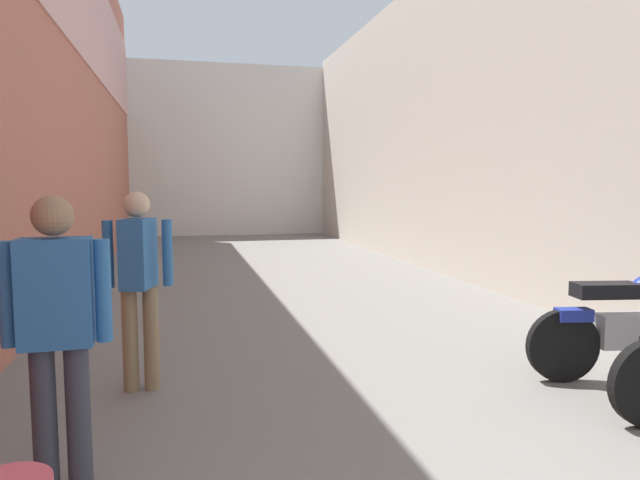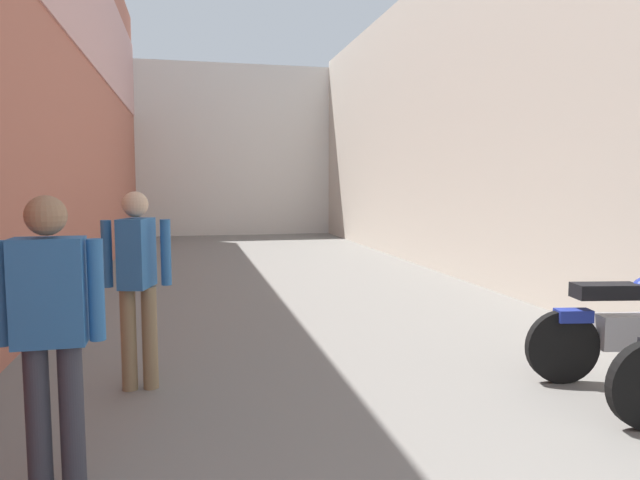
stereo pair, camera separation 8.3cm
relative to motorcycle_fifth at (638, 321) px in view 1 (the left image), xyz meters
The scene contains 7 objects.
ground_plane 3.73m from the motorcycle_fifth, 125.21° to the left, with size 35.27×35.27×0.00m, color slate.
building_left 7.87m from the motorcycle_fifth, 137.29° to the left, with size 0.45×19.27×6.62m.
building_right 5.64m from the motorcycle_fifth, 77.20° to the left, with size 0.45×19.27×5.61m.
building_far_end 15.96m from the motorcycle_fifth, 97.75° to the left, with size 9.14×2.00×5.44m, color silver.
motorcycle_fifth is the anchor object (origin of this frame).
pedestrian_mid_alley 4.37m from the motorcycle_fifth, 168.56° to the right, with size 0.52×0.21×1.57m.
pedestrian_further_down 4.07m from the motorcycle_fifth, 169.70° to the left, with size 0.52×0.38×1.57m.
Camera 1 is at (-1.52, 0.73, 1.62)m, focal length 32.09 mm.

